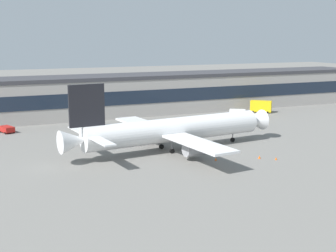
{
  "coord_description": "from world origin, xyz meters",
  "views": [
    {
      "loc": [
        -42.32,
        -95.74,
        25.98
      ],
      "look_at": [
        1.98,
        4.62,
        5.0
      ],
      "focal_mm": 49.87,
      "sensor_mm": 36.0,
      "label": 1
    }
  ],
  "objects_px": {
    "airliner": "(172,130)",
    "pushback_tractor": "(7,129)",
    "traffic_cone_2": "(276,159)",
    "crew_van": "(238,113)",
    "catering_truck": "(260,106)",
    "traffic_cone_1": "(259,157)",
    "traffic_cone_0": "(216,159)"
  },
  "relations": [
    {
      "from": "traffic_cone_1",
      "to": "traffic_cone_2",
      "type": "height_order",
      "value": "traffic_cone_1"
    },
    {
      "from": "crew_van",
      "to": "pushback_tractor",
      "type": "height_order",
      "value": "crew_van"
    },
    {
      "from": "crew_van",
      "to": "traffic_cone_2",
      "type": "bearing_deg",
      "value": -113.56
    },
    {
      "from": "traffic_cone_0",
      "to": "traffic_cone_2",
      "type": "height_order",
      "value": "traffic_cone_0"
    },
    {
      "from": "traffic_cone_2",
      "to": "crew_van",
      "type": "bearing_deg",
      "value": 66.44
    },
    {
      "from": "crew_van",
      "to": "traffic_cone_0",
      "type": "relative_size",
      "value": 9.21
    },
    {
      "from": "crew_van",
      "to": "catering_truck",
      "type": "bearing_deg",
      "value": 21.13
    },
    {
      "from": "catering_truck",
      "to": "crew_van",
      "type": "distance_m",
      "value": 13.18
    },
    {
      "from": "traffic_cone_0",
      "to": "catering_truck",
      "type": "bearing_deg",
      "value": 47.3
    },
    {
      "from": "crew_van",
      "to": "traffic_cone_1",
      "type": "bearing_deg",
      "value": -117.14
    },
    {
      "from": "airliner",
      "to": "pushback_tractor",
      "type": "height_order",
      "value": "airliner"
    },
    {
      "from": "pushback_tractor",
      "to": "traffic_cone_0",
      "type": "bearing_deg",
      "value": -52.04
    },
    {
      "from": "catering_truck",
      "to": "traffic_cone_1",
      "type": "xyz_separation_m",
      "value": [
        -36.74,
        -52.49,
        -1.94
      ]
    },
    {
      "from": "traffic_cone_2",
      "to": "pushback_tractor",
      "type": "bearing_deg",
      "value": 133.09
    },
    {
      "from": "catering_truck",
      "to": "traffic_cone_2",
      "type": "relative_size",
      "value": 12.01
    },
    {
      "from": "traffic_cone_1",
      "to": "traffic_cone_2",
      "type": "distance_m",
      "value": 3.53
    },
    {
      "from": "catering_truck",
      "to": "crew_van",
      "type": "xyz_separation_m",
      "value": [
        -12.27,
        -4.74,
        -0.83
      ]
    },
    {
      "from": "catering_truck",
      "to": "traffic_cone_0",
      "type": "xyz_separation_m",
      "value": [
        -46.21,
        -50.07,
        -1.99
      ]
    },
    {
      "from": "crew_van",
      "to": "traffic_cone_0",
      "type": "distance_m",
      "value": 56.63
    },
    {
      "from": "pushback_tractor",
      "to": "traffic_cone_0",
      "type": "xyz_separation_m",
      "value": [
        38.17,
        -48.93,
        -0.75
      ]
    },
    {
      "from": "airliner",
      "to": "pushback_tractor",
      "type": "bearing_deg",
      "value": 132.04
    },
    {
      "from": "catering_truck",
      "to": "traffic_cone_0",
      "type": "relative_size",
      "value": 11.84
    },
    {
      "from": "catering_truck",
      "to": "traffic_cone_1",
      "type": "distance_m",
      "value": 64.1
    },
    {
      "from": "traffic_cone_0",
      "to": "traffic_cone_1",
      "type": "distance_m",
      "value": 9.77
    },
    {
      "from": "airliner",
      "to": "traffic_cone_0",
      "type": "distance_m",
      "value": 13.83
    },
    {
      "from": "airliner",
      "to": "pushback_tractor",
      "type": "relative_size",
      "value": 9.98
    },
    {
      "from": "catering_truck",
      "to": "pushback_tractor",
      "type": "xyz_separation_m",
      "value": [
        -84.37,
        -1.14,
        -1.24
      ]
    },
    {
      "from": "catering_truck",
      "to": "traffic_cone_2",
      "type": "height_order",
      "value": "catering_truck"
    },
    {
      "from": "catering_truck",
      "to": "traffic_cone_1",
      "type": "relative_size",
      "value": 10.2
    },
    {
      "from": "pushback_tractor",
      "to": "traffic_cone_2",
      "type": "relative_size",
      "value": 9.15
    },
    {
      "from": "traffic_cone_0",
      "to": "traffic_cone_1",
      "type": "relative_size",
      "value": 0.86
    },
    {
      "from": "pushback_tractor",
      "to": "airliner",
      "type": "bearing_deg",
      "value": -47.96
    }
  ]
}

